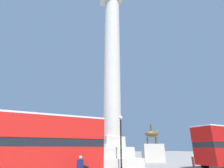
{
  "coord_description": "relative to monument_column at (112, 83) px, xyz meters",
  "views": [
    {
      "loc": [
        -8.6,
        -19.47,
        2.1
      ],
      "look_at": [
        0.0,
        0.0,
        9.96
      ],
      "focal_mm": 28.0,
      "sensor_mm": 36.0,
      "label": 1
    }
  ],
  "objects": [
    {
      "name": "equestrian_statue",
      "position": [
        9.97,
        5.93,
        -8.37
      ],
      "size": [
        3.89,
        3.37,
        6.13
      ],
      "rotation": [
        0.0,
        0.0,
        -0.38
      ],
      "color": "beige",
      "rests_on": "ground_plane"
    },
    {
      "name": "street_lamp",
      "position": [
        -0.57,
        -3.44,
        -7.38
      ],
      "size": [
        0.39,
        0.39,
        5.24
      ],
      "color": "black",
      "rests_on": "ground_plane"
    },
    {
      "name": "monument_column",
      "position": [
        0.0,
        0.0,
        0.0
      ],
      "size": [
        5.22,
        5.22,
        25.87
      ],
      "color": "beige",
      "rests_on": "ground_plane"
    },
    {
      "name": "pedestrian_by_plinth",
      "position": [
        3.55,
        -8.1,
        -9.27
      ],
      "size": [
        0.42,
        0.42,
        1.61
      ],
      "rotation": [
        0.0,
        0.0,
        3.92
      ],
      "color": "#28282D",
      "rests_on": "ground_plane"
    },
    {
      "name": "bus_b",
      "position": [
        -8.7,
        -5.56,
        -7.74
      ],
      "size": [
        10.31,
        3.16,
        4.37
      ],
      "rotation": [
        0.0,
        0.0,
        0.05
      ],
      "color": "red",
      "rests_on": "ground_plane"
    }
  ]
}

